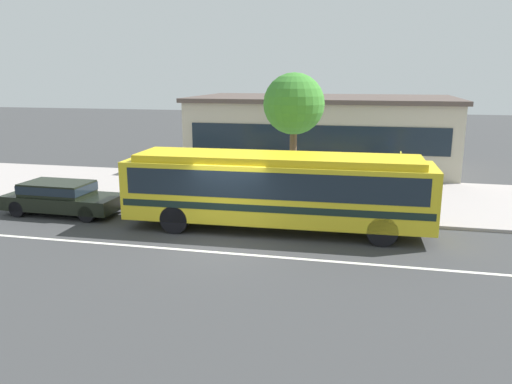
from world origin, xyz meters
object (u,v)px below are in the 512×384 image
at_px(sedan_behind_bus, 61,196).
at_px(street_tree_near_stop, 294,105).
at_px(bus_stop_sign, 399,177).
at_px(pedestrian_standing_by_tree, 409,195).
at_px(pedestrian_waiting_near_sign, 238,181).
at_px(pedestrian_walking_along_curb, 399,187).
at_px(transit_bus, 277,187).

bearing_deg(sedan_behind_bus, street_tree_near_stop, 23.02).
relative_size(sedan_behind_bus, bus_stop_sign, 1.81).
height_order(pedestrian_standing_by_tree, bus_stop_sign, bus_stop_sign).
height_order(pedestrian_waiting_near_sign, bus_stop_sign, bus_stop_sign).
height_order(pedestrian_walking_along_curb, pedestrian_standing_by_tree, pedestrian_walking_along_curb).
height_order(sedan_behind_bus, pedestrian_walking_along_curb, pedestrian_walking_along_curb).
bearing_deg(pedestrian_waiting_near_sign, transit_bus, -52.23).
bearing_deg(transit_bus, sedan_behind_bus, 178.68).
height_order(transit_bus, sedan_behind_bus, transit_bus).
relative_size(transit_bus, bus_stop_sign, 4.21).
relative_size(pedestrian_waiting_near_sign, pedestrian_walking_along_curb, 1.00).
height_order(transit_bus, street_tree_near_stop, street_tree_near_stop).
relative_size(sedan_behind_bus, pedestrian_walking_along_curb, 2.77).
xyz_separation_m(pedestrian_standing_by_tree, bus_stop_sign, (-0.40, -0.05, 0.69)).
bearing_deg(transit_bus, street_tree_near_stop, 90.30).
distance_m(transit_bus, street_tree_near_stop, 4.71).
xyz_separation_m(bus_stop_sign, street_tree_near_stop, (-4.27, 2.08, 2.45)).
bearing_deg(pedestrian_waiting_near_sign, sedan_behind_bus, -158.59).
relative_size(transit_bus, pedestrian_standing_by_tree, 6.66).
bearing_deg(street_tree_near_stop, pedestrian_walking_along_curb, -9.87).
relative_size(sedan_behind_bus, pedestrian_standing_by_tree, 2.87).
xyz_separation_m(pedestrian_standing_by_tree, street_tree_near_stop, (-4.67, 2.03, 3.15)).
height_order(bus_stop_sign, street_tree_near_stop, street_tree_near_stop).
distance_m(transit_bus, pedestrian_standing_by_tree, 5.04).
height_order(transit_bus, pedestrian_standing_by_tree, transit_bus).
xyz_separation_m(sedan_behind_bus, pedestrian_standing_by_tree, (13.40, 1.68, 0.34)).
bearing_deg(sedan_behind_bus, pedestrian_walking_along_curb, 12.67).
bearing_deg(pedestrian_walking_along_curb, bus_stop_sign, -94.92).
distance_m(pedestrian_waiting_near_sign, pedestrian_standing_by_tree, 6.87).
xyz_separation_m(pedestrian_waiting_near_sign, pedestrian_standing_by_tree, (6.81, -0.91, -0.04)).
bearing_deg(street_tree_near_stop, pedestrian_waiting_near_sign, -152.23).
height_order(sedan_behind_bus, pedestrian_standing_by_tree, pedestrian_standing_by_tree).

